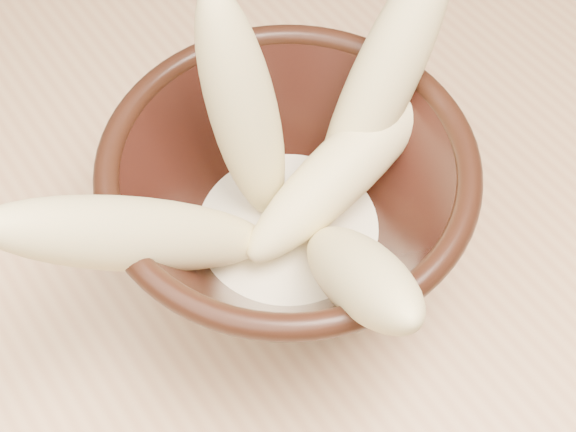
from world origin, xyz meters
name	(u,v)px	position (x,y,z in m)	size (l,w,h in m)	color
table	(223,197)	(0.00, 0.00, 0.67)	(1.20, 0.80, 0.75)	tan
bowl	(288,207)	(-0.02, -0.12, 0.82)	(0.22, 0.22, 0.12)	black
milk_puddle	(288,233)	(-0.02, -0.12, 0.79)	(0.13, 0.13, 0.02)	#F7EAC6
banana_upright	(243,110)	(-0.02, -0.08, 0.87)	(0.04, 0.04, 0.16)	#EAD08A
banana_left	(144,235)	(-0.11, -0.12, 0.86)	(0.04, 0.04, 0.20)	#EAD08A
banana_right	(381,83)	(0.06, -0.11, 0.87)	(0.04, 0.04, 0.18)	#EAD08A
banana_across	(345,167)	(0.02, -0.13, 0.83)	(0.04, 0.04, 0.17)	#EAD08A
banana_front	(358,274)	(-0.03, -0.20, 0.85)	(0.04, 0.04, 0.17)	#EAD08A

